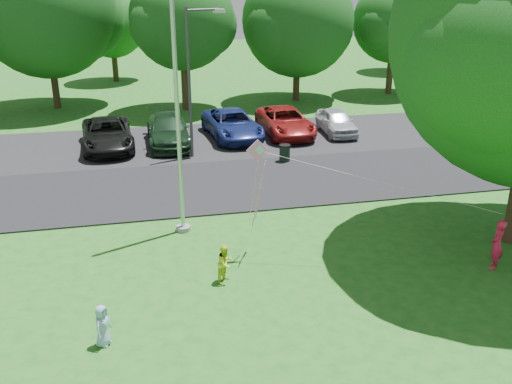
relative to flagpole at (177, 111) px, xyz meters
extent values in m
plane|color=#1C5A17|center=(3.50, -5.00, -4.17)|extent=(120.00, 120.00, 0.00)
cube|color=black|center=(3.50, 4.00, -4.14)|extent=(60.00, 6.00, 0.06)
cube|color=black|center=(3.50, 10.50, -4.14)|extent=(42.00, 7.00, 0.06)
cylinder|color=#B7BABF|center=(0.00, 0.00, 0.83)|extent=(0.14, 0.14, 10.00)
cylinder|color=gray|center=(0.00, 0.00, -4.09)|extent=(0.50, 0.50, 0.16)
cylinder|color=#3F3F44|center=(1.21, 8.00, -0.74)|extent=(0.14, 0.14, 6.84)
cylinder|color=#3F3F44|center=(1.97, 8.25, 2.51)|extent=(1.55, 0.60, 0.10)
cube|color=silver|center=(2.72, 8.50, 2.43)|extent=(0.57, 0.40, 0.16)
cylinder|color=black|center=(5.30, 6.39, -3.77)|extent=(0.49, 0.49, 0.79)
cylinder|color=black|center=(5.30, 6.39, -3.36)|extent=(0.52, 0.52, 0.04)
sphere|color=#114014|center=(8.19, -4.09, 1.86)|extent=(4.72, 4.72, 4.72)
cylinder|color=#332316|center=(-6.10, 20.24, -2.57)|extent=(0.44, 0.44, 3.19)
sphere|color=#114014|center=(-6.10, 20.24, 2.00)|extent=(8.50, 8.50, 8.50)
sphere|color=#114014|center=(-4.18, 21.09, 1.37)|extent=(5.53, 5.53, 5.53)
sphere|color=#114014|center=(-7.80, 19.17, 1.58)|extent=(5.10, 5.10, 5.10)
cylinder|color=#332316|center=(1.92, 17.90, -2.45)|extent=(0.44, 0.44, 3.43)
sphere|color=#114014|center=(1.92, 17.90, 1.45)|extent=(6.27, 6.27, 6.27)
sphere|color=#114014|center=(3.33, 18.53, 0.98)|extent=(4.07, 4.07, 4.07)
sphere|color=#114014|center=(0.66, 17.12, 1.14)|extent=(3.76, 3.76, 3.76)
cylinder|color=#332316|center=(9.53, 19.17, -2.84)|extent=(0.44, 0.44, 2.66)
sphere|color=#114014|center=(9.53, 19.17, 1.03)|extent=(7.27, 7.27, 7.27)
sphere|color=#114014|center=(11.16, 19.89, 0.49)|extent=(4.72, 4.72, 4.72)
sphere|color=#114014|center=(8.07, 18.26, 0.67)|extent=(4.36, 4.36, 4.36)
cylinder|color=#332316|center=(16.62, 19.89, -2.66)|extent=(0.44, 0.44, 3.02)
sphere|color=#114014|center=(16.62, 19.89, 0.84)|extent=(5.67, 5.67, 5.67)
sphere|color=#114014|center=(17.89, 20.46, 0.41)|extent=(3.68, 3.68, 3.68)
sphere|color=#114014|center=(15.48, 19.18, 0.55)|extent=(3.40, 3.40, 3.40)
cylinder|color=#332316|center=(-2.50, 29.00, -2.87)|extent=(0.44, 0.44, 2.60)
sphere|color=#114014|center=(-2.50, 29.00, 0.25)|extent=(5.20, 5.20, 5.20)
sphere|color=#114014|center=(-1.33, 29.52, -0.14)|extent=(3.38, 3.38, 3.38)
sphere|color=#114014|center=(-3.54, 28.35, -0.01)|extent=(3.12, 3.12, 3.12)
cylinder|color=#332316|center=(21.50, 28.50, -2.87)|extent=(0.44, 0.44, 2.60)
sphere|color=#114014|center=(21.50, 28.50, 0.25)|extent=(5.20, 5.20, 5.20)
sphere|color=#114014|center=(22.67, 29.02, -0.14)|extent=(3.38, 3.38, 3.38)
sphere|color=#114014|center=(20.46, 27.85, -0.01)|extent=(3.12, 3.12, 3.12)
imported|color=black|center=(-2.70, 10.20, -3.39)|extent=(2.69, 5.30, 1.44)
imported|color=black|center=(0.27, 10.30, -3.38)|extent=(2.06, 5.02, 1.45)
imported|color=navy|center=(3.64, 10.76, -3.39)|extent=(2.86, 5.36, 1.43)
imported|color=maroon|center=(6.50, 10.80, -3.40)|extent=(2.44, 5.11, 1.41)
imported|color=#B2B7BF|center=(9.24, 10.40, -3.45)|extent=(1.69, 3.88, 1.30)
imported|color=#DB1D47|center=(8.81, -4.61, -3.39)|extent=(0.67, 0.66, 1.56)
imported|color=#CEDD23|center=(0.86, -3.66, -3.60)|extent=(0.70, 0.70, 1.14)
imported|color=#83A6C9|center=(-2.46, -5.96, -3.64)|extent=(0.54, 0.62, 1.06)
cube|color=pink|center=(2.12, -2.17, -0.78)|extent=(0.67, 0.10, 0.67)
cube|color=#8CC6E5|center=(2.17, -2.20, -0.76)|extent=(0.32, 0.06, 0.32)
cylinder|color=white|center=(5.47, -3.39, -1.59)|extent=(6.70, 2.45, 1.63)
cylinder|color=pink|center=(2.02, -2.17, -1.93)|extent=(0.22, 0.28, 1.77)
cylinder|color=pink|center=(2.22, -2.12, -2.07)|extent=(0.24, 0.46, 2.03)
cylinder|color=pink|center=(2.12, -2.25, -2.21)|extent=(0.27, 0.68, 2.26)
camera|label=1|loc=(-1.35, -17.79, 4.19)|focal=40.00mm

